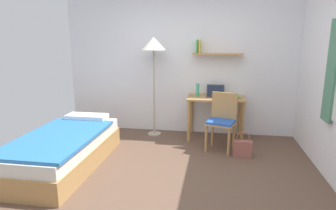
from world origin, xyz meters
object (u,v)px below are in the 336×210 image
at_px(book_stack, 235,97).
at_px(handbag, 242,148).
at_px(desk_chair, 222,119).
at_px(bed, 64,149).
at_px(standing_lamp, 154,48).
at_px(laptop, 215,93).
at_px(desk, 216,105).
at_px(water_bottle, 198,90).

height_order(book_stack, handbag, book_stack).
distance_m(desk_chair, handbag, 0.55).
relative_size(bed, standing_lamp, 1.12).
relative_size(desk_chair, standing_lamp, 0.51).
relative_size(standing_lamp, laptop, 5.63).
bearing_deg(desk_chair, handbag, -40.71).
xyz_separation_m(desk, handbag, (0.42, -0.79, -0.47)).
bearing_deg(book_stack, bed, -147.99).
bearing_deg(standing_lamp, water_bottle, -0.54).
bearing_deg(desk, laptop, 99.91).
bearing_deg(handbag, bed, -163.63).
distance_m(standing_lamp, book_stack, 1.64).
relative_size(desk_chair, book_stack, 3.87).
xyz_separation_m(water_bottle, book_stack, (0.65, -0.05, -0.09)).
distance_m(water_bottle, book_stack, 0.65).
xyz_separation_m(desk, laptop, (-0.01, 0.08, 0.19)).
relative_size(standing_lamp, book_stack, 7.54).
bearing_deg(standing_lamp, laptop, 2.90).
height_order(bed, water_bottle, water_bottle).
bearing_deg(bed, laptop, 37.97).
relative_size(bed, book_stack, 8.46).
height_order(desk_chair, laptop, laptop).
xyz_separation_m(desk, water_bottle, (-0.32, 0.02, 0.26)).
relative_size(desk, handbag, 2.49).
bearing_deg(handbag, desk_chair, 139.29).
height_order(standing_lamp, handbag, standing_lamp).
xyz_separation_m(desk_chair, laptop, (-0.12, 0.60, 0.30)).
relative_size(bed, water_bottle, 8.71).
height_order(bed, desk, desk).
relative_size(water_bottle, book_stack, 0.97).
distance_m(bed, book_stack, 2.85).
distance_m(desk, water_bottle, 0.41).
height_order(laptop, water_bottle, water_bottle).
height_order(desk, handbag, desk).
xyz_separation_m(bed, laptop, (2.04, 1.59, 0.56)).
relative_size(laptop, handbag, 0.79).
xyz_separation_m(book_stack, handbag, (0.10, -0.76, -0.63)).
bearing_deg(laptop, desk, -80.09).
bearing_deg(water_bottle, desk, -2.76).
bearing_deg(desk, book_stack, -5.26).
bearing_deg(book_stack, desk, 174.74).
height_order(standing_lamp, water_bottle, standing_lamp).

